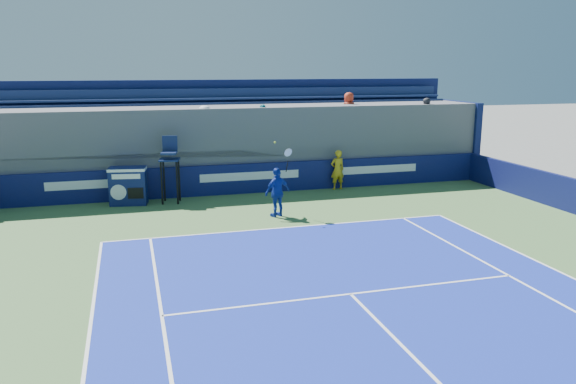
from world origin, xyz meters
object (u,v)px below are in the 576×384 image
object	(u,v)px
match_clock	(128,185)
umpire_chair	(170,162)
tennis_player	(277,192)
ball_person	(337,170)

from	to	relation	value
match_clock	umpire_chair	world-z (taller)	umpire_chair
match_clock	tennis_player	world-z (taller)	tennis_player
tennis_player	ball_person	bearing A→B (deg)	45.23
ball_person	umpire_chair	bearing A→B (deg)	-0.00
umpire_chair	tennis_player	distance (m)	4.54
match_clock	tennis_player	bearing A→B (deg)	-33.13
ball_person	umpire_chair	size ratio (longest dim) A/B	0.66
match_clock	tennis_player	distance (m)	5.75
ball_person	match_clock	size ratio (longest dim) A/B	1.15
match_clock	umpire_chair	bearing A→B (deg)	-3.77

